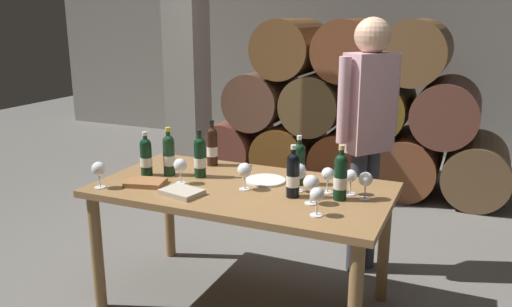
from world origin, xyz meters
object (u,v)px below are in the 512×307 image
wine_glass_7 (317,196)px  wine_glass_0 (298,172)px  wine_glass_3 (245,171)px  serving_plate (266,180)px  wine_glass_1 (351,177)px  wine_bottle_3 (200,157)px  leather_ledger (182,192)px  wine_bottle_0 (212,146)px  wine_glass_5 (366,180)px  wine_bottle_6 (341,176)px  wine_glass_4 (328,175)px  wine_glass_2 (99,169)px  wine_glass_8 (180,166)px  tasting_notebook (146,183)px  dining_table (242,201)px  wine_bottle_2 (293,175)px  wine_glass_6 (311,184)px  wine_bottle_5 (169,155)px  wine_bottle_1 (299,163)px  sommelier_presenting (368,123)px

wine_glass_7 → wine_glass_0: bearing=123.2°
wine_glass_3 → serving_plate: bearing=73.2°
wine_glass_0 → wine_glass_1: (0.28, 0.07, -0.01)m
wine_bottle_3 → leather_ledger: (0.06, -0.32, -0.11)m
wine_bottle_0 → wine_glass_5: (1.07, -0.25, -0.02)m
wine_bottle_6 → wine_glass_4: wine_bottle_6 is taller
wine_glass_1 → wine_glass_4: 0.13m
wine_glass_2 → wine_glass_8: bearing=33.1°
wine_bottle_6 → wine_glass_5: size_ratio=2.00×
tasting_notebook → wine_glass_7: bearing=-17.3°
wine_glass_7 → serving_plate: wine_glass_7 is taller
dining_table → wine_glass_1: size_ratio=11.86×
wine_bottle_2 → wine_glass_6: bearing=-27.5°
wine_bottle_5 → wine_glass_7: size_ratio=2.06×
serving_plate → wine_glass_2: bearing=-149.8°
wine_bottle_2 → wine_glass_5: (0.37, 0.12, -0.02)m
wine_glass_0 → serving_plate: size_ratio=0.69×
wine_bottle_3 → tasting_notebook: size_ratio=1.34×
wine_bottle_2 → tasting_notebook: 0.88m
leather_ledger → wine_bottle_2: bearing=31.9°
wine_bottle_0 → serving_plate: (0.46, -0.18, -0.12)m
wine_glass_3 → wine_glass_7: bearing=-24.2°
wine_bottle_5 → wine_glass_1: 1.12m
wine_bottle_3 → wine_glass_7: wine_bottle_3 is taller
wine_bottle_3 → wine_glass_8: 0.17m
wine_glass_7 → wine_bottle_6: bearing=80.2°
wine_glass_5 → wine_glass_7: size_ratio=1.03×
wine_glass_8 → serving_plate: wine_glass_8 is taller
wine_glass_6 → wine_glass_5: bearing=37.1°
wine_bottle_5 → wine_glass_1: (1.12, 0.09, -0.03)m
dining_table → leather_ledger: leather_ledger is taller
wine_bottle_5 → wine_glass_1: size_ratio=2.11×
wine_bottle_1 → wine_glass_0: wine_bottle_1 is taller
wine_glass_0 → wine_glass_8: bearing=-168.2°
wine_glass_1 → sommelier_presenting: sommelier_presenting is taller
wine_glass_4 → leather_ledger: 0.82m
wine_glass_5 → wine_glass_2: bearing=-163.8°
wine_glass_3 → wine_glass_8: size_ratio=1.03×
serving_plate → dining_table: bearing=-122.3°
wine_glass_7 → sommelier_presenting: 1.03m
wine_glass_5 → wine_glass_6: wine_glass_6 is taller
wine_glass_4 → wine_glass_1: bearing=9.4°
wine_glass_4 → wine_bottle_6: bearing=-42.2°
wine_bottle_3 → sommelier_presenting: sommelier_presenting is taller
wine_glass_1 → wine_bottle_2: bearing=-149.7°
wine_glass_0 → wine_glass_2: (-1.07, -0.39, -0.01)m
wine_bottle_0 → wine_glass_7: (0.90, -0.59, -0.03)m
wine_glass_5 → wine_glass_7: wine_glass_5 is taller
wine_bottle_5 → sommelier_presenting: (1.07, 0.72, 0.15)m
leather_ledger → wine_bottle_5: bearing=144.5°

